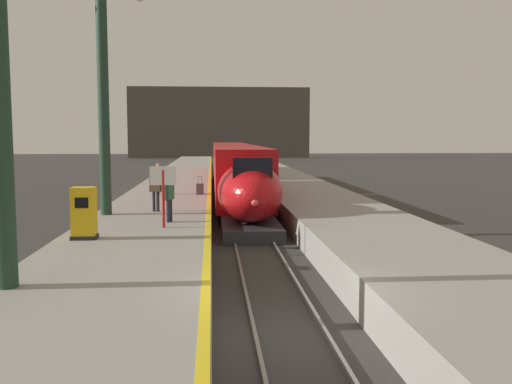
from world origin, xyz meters
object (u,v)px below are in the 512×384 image
station_column_mid (103,71)px  departure_info_board (163,184)px  highspeed_train_main (235,169)px  passenger_near_edge (158,176)px  passenger_mid_platform (169,195)px  rolling_suitcase (200,189)px  passenger_far_waiting (156,188)px  ticket_machine_yellow (84,215)px

station_column_mid → departure_info_board: (2.60, -3.56, -4.22)m
highspeed_train_main → passenger_near_edge: (-4.55, -8.35, 0.11)m
passenger_mid_platform → rolling_suitcase: (0.92, 9.90, -0.69)m
rolling_suitcase → departure_info_board: departure_info_board is taller
station_column_mid → departure_info_board: size_ratio=4.51×
highspeed_train_main → rolling_suitcase: highspeed_train_main is taller
departure_info_board → station_column_mid: bearing=126.2°
station_column_mid → passenger_mid_platform: size_ratio=5.66×
station_column_mid → rolling_suitcase: bearing=64.6°
highspeed_train_main → rolling_suitcase: size_ratio=37.93×
highspeed_train_main → passenger_far_waiting: bearing=-104.4°
station_column_mid → passenger_far_waiting: size_ratio=5.66×
highspeed_train_main → station_column_mid: bearing=-109.9°
highspeed_train_main → station_column_mid: station_column_mid is taller
highspeed_train_main → passenger_far_waiting: size_ratio=22.04×
passenger_far_waiting → rolling_suitcase: 7.09m
passenger_mid_platform → station_column_mid: bearing=140.0°
ticket_machine_yellow → passenger_mid_platform: bearing=54.3°
passenger_far_waiting → passenger_mid_platform: bearing=-75.6°
departure_info_board → rolling_suitcase: bearing=84.8°
highspeed_train_main → passenger_mid_platform: (-3.20, -18.57, 0.11)m
passenger_far_waiting → departure_info_board: bearing=-81.0°
passenger_mid_platform → departure_info_board: departure_info_board is taller
station_column_mid → passenger_near_edge: (1.35, 7.96, -4.73)m
rolling_suitcase → ticket_machine_yellow: ticket_machine_yellow is taller
highspeed_train_main → rolling_suitcase: 8.99m
passenger_far_waiting → departure_info_board: 4.42m
rolling_suitcase → passenger_near_edge: bearing=171.8°
highspeed_train_main → passenger_far_waiting: 16.03m
passenger_near_edge → passenger_mid_platform: (1.35, -10.22, 0.00)m
rolling_suitcase → ticket_machine_yellow: bearing=-104.0°
ticket_machine_yellow → highspeed_train_main: bearing=75.7°
highspeed_train_main → departure_info_board: 20.14m
highspeed_train_main → rolling_suitcase: bearing=-104.7°
rolling_suitcase → passenger_mid_platform: bearing=-95.3°
passenger_near_edge → passenger_far_waiting: same height
highspeed_train_main → ticket_machine_yellow: highspeed_train_main is taller
highspeed_train_main → passenger_far_waiting: highspeed_train_main is taller
passenger_near_edge → passenger_far_waiting: bearing=-85.5°
ticket_machine_yellow → station_column_mid: bearing=93.6°
passenger_near_edge → departure_info_board: 11.59m
station_column_mid → rolling_suitcase: station_column_mid is taller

